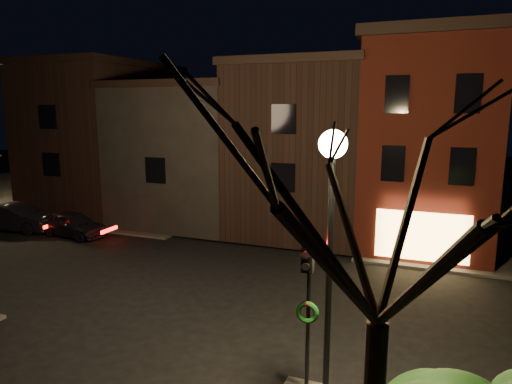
# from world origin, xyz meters

# --- Properties ---
(ground) EXTENTS (120.00, 120.00, 0.00)m
(ground) POSITION_xyz_m (0.00, 0.00, 0.00)
(ground) COLOR black
(ground) RESTS_ON ground
(sidewalk_far_left) EXTENTS (30.00, 30.00, 0.12)m
(sidewalk_far_left) POSITION_xyz_m (-20.00, 20.00, 0.06)
(sidewalk_far_left) COLOR #2D2B28
(sidewalk_far_left) RESTS_ON ground
(corner_building) EXTENTS (6.50, 8.50, 10.50)m
(corner_building) POSITION_xyz_m (8.00, 9.47, 5.40)
(corner_building) COLOR #4C150D
(corner_building) RESTS_ON ground
(row_building_a) EXTENTS (7.30, 10.30, 9.40)m
(row_building_a) POSITION_xyz_m (1.50, 10.50, 4.83)
(row_building_a) COLOR black
(row_building_a) RESTS_ON ground
(row_building_b) EXTENTS (7.80, 10.30, 8.40)m
(row_building_b) POSITION_xyz_m (-5.75, 10.50, 4.33)
(row_building_b) COLOR black
(row_building_b) RESTS_ON ground
(row_building_c) EXTENTS (7.30, 10.30, 9.90)m
(row_building_c) POSITION_xyz_m (-13.00, 10.50, 5.08)
(row_building_c) COLOR black
(row_building_c) RESTS_ON ground
(street_lamp_near) EXTENTS (0.60, 0.60, 6.48)m
(street_lamp_near) POSITION_xyz_m (6.20, -6.00, 5.18)
(street_lamp_near) COLOR black
(street_lamp_near) RESTS_ON sidewalk_near_right
(traffic_signal) EXTENTS (0.58, 0.38, 4.05)m
(traffic_signal) POSITION_xyz_m (5.60, -5.51, 2.81)
(traffic_signal) COLOR black
(traffic_signal) RESTS_ON sidewalk_near_right
(bare_tree_right) EXTENTS (6.40, 6.40, 8.50)m
(bare_tree_right) POSITION_xyz_m (7.50, -8.50, 6.15)
(bare_tree_right) COLOR black
(bare_tree_right) RESTS_ON sidewalk_near_right
(parked_car_a) EXTENTS (4.23, 2.13, 1.38)m
(parked_car_a) POSITION_xyz_m (-10.16, 3.83, 0.69)
(parked_car_a) COLOR black
(parked_car_a) RESTS_ON ground
(parked_car_b) EXTENTS (4.91, 2.28, 1.56)m
(parked_car_b) POSITION_xyz_m (-14.12, 3.58, 0.78)
(parked_car_b) COLOR black
(parked_car_b) RESTS_ON ground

